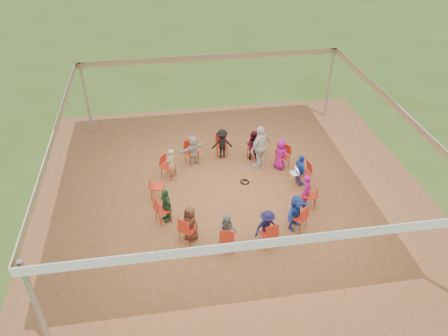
{
  "coord_description": "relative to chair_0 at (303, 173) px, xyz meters",
  "views": [
    {
      "loc": [
        -2.09,
        -11.24,
        9.14
      ],
      "look_at": [
        -0.26,
        0.3,
        0.96
      ],
      "focal_mm": 35.0,
      "sensor_mm": 36.0,
      "label": 1
    }
  ],
  "objects": [
    {
      "name": "person_seated_1",
      "position": [
        -0.52,
        1.05,
        0.14
      ],
      "size": [
        0.59,
        0.66,
        1.18
      ],
      "primitive_type": "imported",
      "rotation": [
        0.0,
        0.0,
        2.17
      ],
      "color": "#960F72",
      "rests_on": "ground"
    },
    {
      "name": "chair_10",
      "position": [
        -1.89,
        -2.73,
        0.0
      ],
      "size": [
        0.51,
        0.53,
        0.9
      ],
      "primitive_type": null,
      "rotation": [
        0.0,
        0.0,
        0.24
      ],
      "color": "red",
      "rests_on": "ground"
    },
    {
      "name": "person_seated_6",
      "position": [
        -4.71,
        -1.14,
        0.14
      ],
      "size": [
        0.57,
        0.77,
        1.18
      ],
      "primitive_type": "imported",
      "rotation": [
        0.0,
        0.0,
        -1.21
      ],
      "color": "#275231",
      "rests_on": "ground"
    },
    {
      "name": "chair_8",
      "position": [
        -4.14,
        -2.17,
        0.0
      ],
      "size": [
        0.61,
        0.61,
        0.9
      ],
      "primitive_type": null,
      "rotation": [
        0.0,
        0.0,
        -0.73
      ],
      "color": "red",
      "rests_on": "ground"
    },
    {
      "name": "person_seated_7",
      "position": [
        -4.06,
        -2.08,
        0.14
      ],
      "size": [
        0.64,
        0.62,
        1.18
      ],
      "primitive_type": "imported",
      "rotation": [
        0.0,
        0.0,
        -0.73
      ],
      "color": "#4F2E1E",
      "rests_on": "ground"
    },
    {
      "name": "person_seated_2",
      "position": [
        -1.38,
        1.81,
        0.14
      ],
      "size": [
        0.66,
        0.56,
        1.18
      ],
      "primitive_type": "imported",
      "rotation": [
        0.0,
        0.0,
        2.66
      ],
      "color": "#390F1E",
      "rests_on": "ground"
    },
    {
      "name": "chair_7",
      "position": [
        -4.82,
        -1.19,
        0.0
      ],
      "size": [
        0.56,
        0.55,
        0.9
      ],
      "primitive_type": null,
      "rotation": [
        0.0,
        0.0,
        -1.21
      ],
      "color": "red",
      "rests_on": "ground"
    },
    {
      "name": "dirt_patch",
      "position": [
        -2.48,
        -0.3,
        -0.44
      ],
      "size": [
        13.0,
        13.0,
        0.0
      ],
      "primitive_type": "plane",
      "color": "brown",
      "rests_on": "ground"
    },
    {
      "name": "person_seated_4",
      "position": [
        -3.59,
        1.81,
        0.14
      ],
      "size": [
        1.16,
        0.87,
        1.18
      ],
      "primitive_type": "imported",
      "rotation": [
        0.0,
        0.0,
        -2.66
      ],
      "color": "#B2AB9D",
      "rests_on": "ground"
    },
    {
      "name": "person_seated_3",
      "position": [
        -2.48,
        2.08,
        0.14
      ],
      "size": [
        0.76,
        0.38,
        1.18
      ],
      "primitive_type": "imported",
      "rotation": [
        0.0,
        0.0,
        3.14
      ],
      "color": "black",
      "rests_on": "ground"
    },
    {
      "name": "cable_coil",
      "position": [
        -1.94,
        0.37,
        -0.43
      ],
      "size": [
        0.33,
        0.33,
        0.03
      ],
      "rotation": [
        0.0,
        0.0,
        0.02
      ],
      "color": "black",
      "rests_on": "ground"
    },
    {
      "name": "person_seated_11",
      "position": [
        -0.26,
        -1.15,
        0.14
      ],
      "size": [
        0.42,
        0.5,
        1.18
      ],
      "primitive_type": "imported",
      "rotation": [
        0.0,
        0.0,
        1.21
      ],
      "color": "#960F72",
      "rests_on": "ground"
    },
    {
      "name": "person_seated_9",
      "position": [
        -1.91,
        -2.61,
        0.14
      ],
      "size": [
        0.83,
        0.55,
        1.18
      ],
      "primitive_type": "imported",
      "rotation": [
        0.0,
        0.0,
        0.24
      ],
      "color": "#171642",
      "rests_on": "ground"
    },
    {
      "name": "chair_6",
      "position": [
        -4.97,
        0.0,
        0.0
      ],
      "size": [
        0.49,
        0.47,
        0.9
      ],
      "primitive_type": null,
      "rotation": [
        0.0,
        0.0,
        -1.69
      ],
      "color": "red",
      "rests_on": "ground"
    },
    {
      "name": "chair_12",
      "position": [
        -0.14,
        -1.19,
        0.0
      ],
      "size": [
        0.56,
        0.55,
        0.9
      ],
      "primitive_type": null,
      "rotation": [
        0.0,
        0.0,
        1.21
      ],
      "color": "red",
      "rests_on": "ground"
    },
    {
      "name": "tent",
      "position": [
        -2.48,
        -0.3,
        1.92
      ],
      "size": [
        10.33,
        10.33,
        3.0
      ],
      "color": "#B2B2B7",
      "rests_on": "ground"
    },
    {
      "name": "chair_11",
      "position": [
        -0.83,
        -2.17,
        0.0
      ],
      "size": [
        0.61,
        0.61,
        0.9
      ],
      "primitive_type": null,
      "rotation": [
        0.0,
        0.0,
        0.72
      ],
      "color": "red",
      "rests_on": "ground"
    },
    {
      "name": "person_seated_0",
      "position": [
        -0.12,
        -0.01,
        0.14
      ],
      "size": [
        0.43,
        0.73,
        1.18
      ],
      "primitive_type": "imported",
      "rotation": [
        0.0,
        0.0,
        1.69
      ],
      "color": "#2146B3",
      "rests_on": "ground"
    },
    {
      "name": "chair_5",
      "position": [
        -4.54,
        1.12,
        0.0
      ],
      "size": [
        0.6,
        0.6,
        0.9
      ],
      "primitive_type": null,
      "rotation": [
        0.0,
        0.0,
        -2.18
      ],
      "color": "red",
      "rests_on": "ground"
    },
    {
      "name": "chair_1",
      "position": [
        -0.42,
        1.12,
        0.0
      ],
      "size": [
        0.6,
        0.6,
        0.9
      ],
      "primitive_type": null,
      "rotation": [
        0.0,
        0.0,
        2.17
      ],
      "color": "red",
      "rests_on": "ground"
    },
    {
      "name": "chair_3",
      "position": [
        -2.48,
        2.2,
        0.0
      ],
      "size": [
        0.42,
        0.44,
        0.9
      ],
      "primitive_type": null,
      "rotation": [
        0.0,
        0.0,
        3.14
      ],
      "color": "red",
      "rests_on": "ground"
    },
    {
      "name": "chair_0",
      "position": [
        0.0,
        0.0,
        0.0
      ],
      "size": [
        0.49,
        0.47,
        0.9
      ],
      "primitive_type": null,
      "rotation": [
        0.0,
        0.0,
        1.69
      ],
      "color": "red",
      "rests_on": "ground"
    },
    {
      "name": "chair_2",
      "position": [
        -1.32,
        1.91,
        0.0
      ],
      "size": [
        0.58,
        0.58,
        0.9
      ],
      "primitive_type": null,
      "rotation": [
        0.0,
        0.0,
        2.66
      ],
      "color": "red",
      "rests_on": "ground"
    },
    {
      "name": "laptop",
      "position": [
        -0.28,
        -0.03,
        0.11
      ],
      "size": [
        0.29,
        0.35,
        0.22
      ],
      "rotation": [
        0.0,
        0.0,
        1.69
      ],
      "color": "#B7B7BC",
      "rests_on": "ground"
    },
    {
      "name": "chair_9",
      "position": [
        -3.08,
        -2.73,
        0.0
      ],
      "size": [
        0.51,
        0.53,
        0.9
      ],
      "primitive_type": null,
      "rotation": [
        0.0,
        0.0,
        -0.24
      ],
      "color": "red",
      "rests_on": "ground"
    },
    {
      "name": "chair_4",
      "position": [
        -3.64,
        1.91,
        0.0
      ],
      "size": [
        0.58,
        0.58,
        0.9
      ],
      "primitive_type": null,
      "rotation": [
        0.0,
        0.0,
        -2.66
      ],
      "color": "red",
      "rests_on": "ground"
    },
    {
      "name": "person_seated_8",
      "position": [
        -3.05,
        -2.61,
        0.14
      ],
      "size": [
        0.63,
        0.46,
        1.18
      ],
      "primitive_type": "imported",
      "rotation": [
        0.0,
        0.0,
        -0.24
      ],
      "color": "gray",
      "rests_on": "ground"
    },
    {
      "name": "person_seated_5",
      "position": [
        -4.44,
        1.05,
        0.14
      ],
      "size": [
        0.48,
        0.51,
        1.18
      ],
      "primitive_type": "imported",
      "rotation": [
        0.0,
        0.0,
        -2.18
      ],
      "color": "tan",
      "rests_on": "ground"
    },
    {
      "name": "person_seated_10",
      "position": [
        -0.9,
        -2.08,
        0.14
      ],
      "size": [
        1.09,
        1.03,
        1.18
      ],
      "primitive_type": "imported",
      "rotation": [
        0.0,
        0.0,
        0.72
      ],
      "color": "#2146B3",
      "rests_on": "ground"
    },
    {
      "name": "standing_person",
      "position": [
        -1.23,
        1.26,
        0.39
      ],
      "size": [
        1.09,
        0.97,
        1.67
      ],
      "primitive_type": "imported",
      "rotation": [
        0.0,
        0.0,
        3.76
      ],
      "color": "silver",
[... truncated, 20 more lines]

